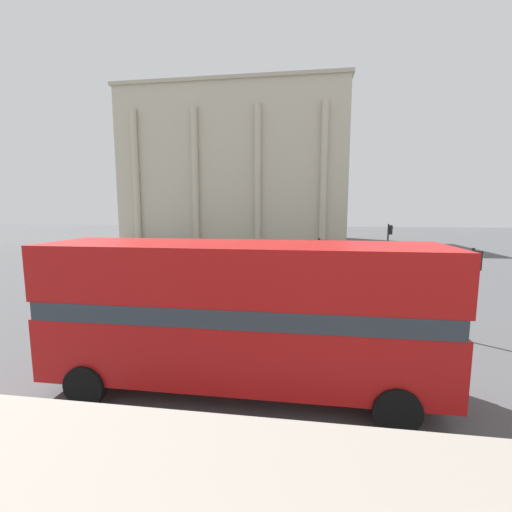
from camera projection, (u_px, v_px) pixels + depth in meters
double_decker_bus at (240, 310)px, 8.89m from camera, size 10.13×2.75×3.98m
plaza_building_left at (237, 168)px, 54.52m from camera, size 33.91×15.36×22.81m
traffic_light_near at (473, 281)px, 12.36m from camera, size 0.42×0.24×3.47m
traffic_light_mid at (320, 257)px, 19.68m from camera, size 0.42×0.24×3.22m
traffic_light_far at (389, 241)px, 26.00m from camera, size 0.42×0.24×3.77m
car_navy at (232, 278)px, 20.84m from camera, size 4.20×1.93×1.35m
pedestrian_olive at (155, 296)px, 15.10m from camera, size 0.32×0.32×1.82m
pedestrian_black at (456, 261)px, 25.92m from camera, size 0.32×0.32×1.70m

